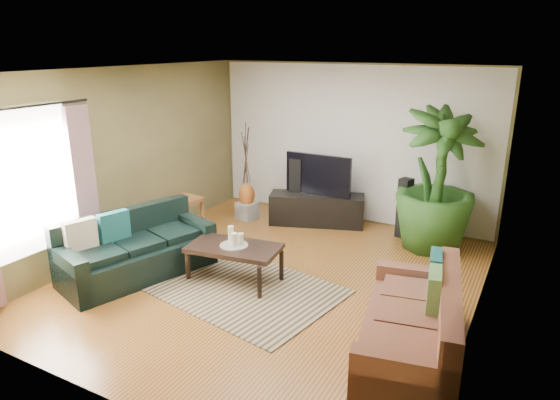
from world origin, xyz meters
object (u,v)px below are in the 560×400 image
Objects in this scene: sofa_left at (137,246)px; speaker_left at (296,189)px; coffee_table at (234,263)px; pedestal at (247,211)px; vase at (247,195)px; side_table at (182,215)px; speaker_right at (404,208)px; sofa_right at (410,320)px; potted_plant at (436,180)px; television at (318,175)px; tv_stand at (317,209)px.

speaker_left is at bearing 1.77° from sofa_left.
pedestal is (-1.13, 2.11, -0.09)m from coffee_table.
vase is 1.21m from side_table.
speaker_right reaches higher than side_table.
side_table is at bearing -122.65° from sofa_right.
side_table is (-1.74, 1.07, 0.05)m from coffee_table.
coffee_table is 1.21× the size of speaker_right.
speaker_right is at bearing 10.53° from vase.
speaker_right reaches higher than pedestal.
pedestal is 0.54× the size of side_table.
speaker_left is 2.45m from potted_plant.
sofa_right is 1.73× the size of speaker_left.
potted_plant is (1.97, -0.13, 0.19)m from television.
potted_plant is 3.30m from pedestal.
tv_stand is at bearing -152.88° from sofa_right.
pedestal is at bearing 15.76° from sofa_left.
sofa_right is 4.22m from speaker_left.
sofa_right is 3.35m from speaker_right.
pedestal is at bearing 59.65° from side_table.
tv_stand reaches higher than pedestal.
speaker_right is at bearing -12.98° from speaker_left.
sofa_right reaches higher than side_table.
vase is (-3.60, 2.73, 0.03)m from sofa_right.
television is at bearing -153.06° from sofa_right.
sofa_left is at bearing -102.69° from sofa_right.
vase is at bearing -151.63° from speaker_right.
coffee_table is 2.97× the size of vase.
vase reaches higher than pedestal.
sofa_right is 2.55m from coffee_table.
tv_stand is 0.61m from television.
television is at bearing 17.71° from vase.
television is (0.07, 2.49, 0.64)m from coffee_table.
tv_stand is at bearing 80.47° from coffee_table.
sofa_right is at bearing -74.17° from sofa_left.
coffee_table is at bearing -110.86° from tv_stand.
speaker_right is (1.47, 0.13, 0.22)m from tv_stand.
vase is at bearing -162.29° from television.
side_table reaches higher than coffee_table.
tv_stand is at bearing 16.83° from vase.
tv_stand is 2.13m from potted_plant.
sofa_left reaches higher than tv_stand.
sofa_right is 4.53m from side_table.
pedestal is 0.30m from vase.
potted_plant is at bearing -22.45° from tv_stand.
sofa_left is 1.33m from coffee_table.
pedestal is at bearing 0.00° from vase.
tv_stand is 1.26m from vase.
sofa_right is at bearing -55.97° from speaker_right.
speaker_right is 2.71m from vase.
sofa_left is at bearing -91.97° from pedestal.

